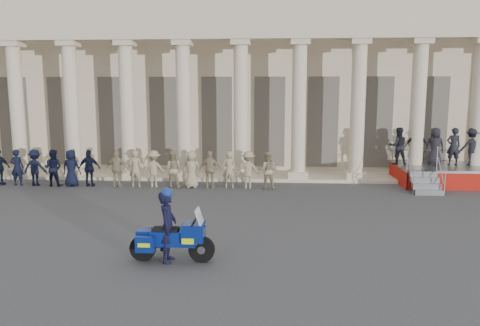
{
  "coord_description": "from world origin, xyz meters",
  "views": [
    {
      "loc": [
        2.59,
        -13.11,
        4.07
      ],
      "look_at": [
        1.59,
        2.81,
        1.6
      ],
      "focal_mm": 35.0,
      "sensor_mm": 36.0,
      "label": 1
    }
  ],
  "objects": [
    {
      "name": "building",
      "position": [
        -0.0,
        14.74,
        4.52
      ],
      "size": [
        40.0,
        12.5,
        9.0
      ],
      "color": "#C5B294",
      "rests_on": "ground"
    },
    {
      "name": "reviewing_stand",
      "position": [
        10.32,
        7.73,
        1.37
      ],
      "size": [
        4.81,
        3.92,
        2.47
      ],
      "color": "gray",
      "rests_on": "ground"
    },
    {
      "name": "rider",
      "position": [
        0.19,
        -2.45,
        0.9
      ],
      "size": [
        0.42,
        0.63,
        1.82
      ],
      "rotation": [
        0.0,
        0.0,
        1.56
      ],
      "color": "black",
      "rests_on": "ground"
    },
    {
      "name": "motorcycle",
      "position": [
        0.3,
        -2.45,
        0.57
      ],
      "size": [
        2.06,
        0.84,
        1.33
      ],
      "rotation": [
        0.0,
        0.0,
        -0.01
      ],
      "color": "black",
      "rests_on": "ground"
    },
    {
      "name": "ground",
      "position": [
        0.0,
        0.0,
        0.0
      ],
      "size": [
        90.0,
        90.0,
        0.0
      ],
      "primitive_type": "plane",
      "color": "#3B3B3D",
      "rests_on": "ground"
    },
    {
      "name": "officer_rank",
      "position": [
        -6.03,
        6.18,
        0.79
      ],
      "size": [
        17.97,
        0.6,
        1.58
      ],
      "color": "black",
      "rests_on": "ground"
    }
  ]
}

